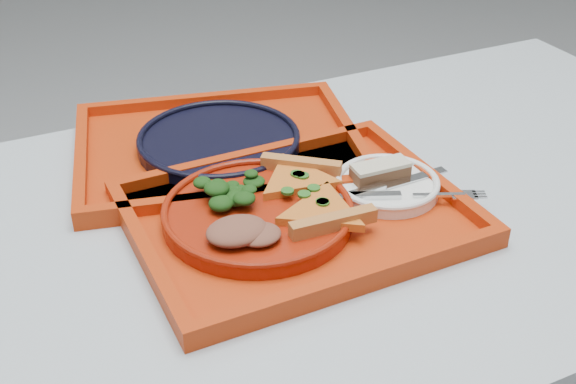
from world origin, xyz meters
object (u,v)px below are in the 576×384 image
at_px(tray_main, 297,218).
at_px(tray_far, 219,150).
at_px(dinner_plate, 258,215).
at_px(dessert_bar, 380,171).
at_px(navy_plate, 219,143).

distance_m(tray_main, tray_far, 0.23).
height_order(tray_far, dinner_plate, dinner_plate).
bearing_deg(tray_far, dessert_bar, -38.37).
bearing_deg(navy_plate, tray_main, -82.79).
bearing_deg(dinner_plate, tray_far, 83.25).
xyz_separation_m(tray_main, dinner_plate, (-0.05, 0.01, 0.02)).
bearing_deg(tray_main, dessert_bar, 6.13).
bearing_deg(navy_plate, dessert_bar, -51.11).
xyz_separation_m(tray_main, navy_plate, (-0.03, 0.23, 0.01)).
bearing_deg(navy_plate, dinner_plate, -96.75).
bearing_deg(dinner_plate, navy_plate, 83.25).
relative_size(dinner_plate, navy_plate, 1.00).
relative_size(tray_far, navy_plate, 1.73).
xyz_separation_m(tray_far, dessert_bar, (0.17, -0.21, 0.03)).
distance_m(tray_far, dessert_bar, 0.28).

